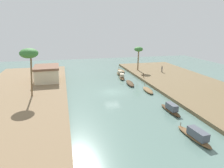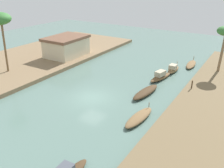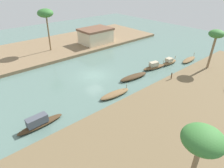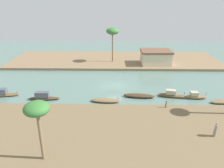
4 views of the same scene
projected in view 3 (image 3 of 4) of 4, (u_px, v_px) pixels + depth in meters
river_water at (94, 75)px, 28.09m from camera, size 78.51×78.51×0.00m
riverbank_left at (189, 129)px, 17.84m from camera, size 47.92×14.88×0.50m
riverbank_right at (49, 48)px, 38.11m from camera, size 47.92×14.88×0.50m
sampan_with_red_awning at (39, 122)px, 18.29m from camera, size 4.60×1.13×1.22m
sampan_open_hull at (154, 66)px, 29.94m from camera, size 4.27×1.83×1.14m
sampan_foreground at (115, 94)px, 23.16m from camera, size 4.28×1.45×0.94m
sampan_near_left_bank at (189, 60)px, 32.83m from camera, size 4.20×1.49×1.04m
sampan_with_tall_canopy at (134, 77)px, 27.10m from camera, size 4.80×1.66×0.54m
sampan_upstream_small at (170, 62)px, 31.60m from camera, size 3.29×1.00×1.08m
mooring_post at (172, 76)px, 25.81m from camera, size 0.14×0.14×0.93m
palm_tree_left_near at (202, 142)px, 9.59m from camera, size 2.20×2.20×5.71m
palm_tree_left_far at (216, 36)px, 26.75m from camera, size 2.15×2.15×5.85m
palm_tree_right_tall at (45, 14)px, 32.92m from camera, size 2.73×2.73×7.51m
riverside_building at (96, 36)px, 39.67m from camera, size 6.56×4.98×3.01m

